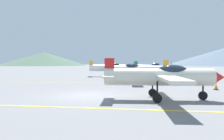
{
  "coord_description": "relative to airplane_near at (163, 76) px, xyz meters",
  "views": [
    {
      "loc": [
        3.64,
        -13.55,
        2.22
      ],
      "look_at": [
        -0.27,
        14.0,
        1.2
      ],
      "focal_mm": 33.5,
      "sensor_mm": 36.0,
      "label": 1
    }
  ],
  "objects": [
    {
      "name": "apron_line_near",
      "position": [
        -4.88,
        -2.89,
        -1.39
      ],
      "size": [
        80.0,
        0.16,
        0.01
      ],
      "primitive_type": "cube",
      "color": "yellow",
      "rests_on": "ground_plane"
    },
    {
      "name": "car_sedan",
      "position": [
        -4.35,
        36.33,
        -0.55
      ],
      "size": [
        2.17,
        4.38,
        1.62
      ],
      "color": "#3372BF",
      "rests_on": "ground_plane"
    },
    {
      "name": "airplane_near",
      "position": [
        0.0,
        0.0,
        0.0
      ],
      "size": [
        7.19,
        8.27,
        2.47
      ],
      "color": "silver",
      "rests_on": "ground_plane"
    },
    {
      "name": "airplane_back",
      "position": [
        0.85,
        28.0,
        0.0
      ],
      "size": [
        7.22,
        8.28,
        2.47
      ],
      "color": "#33478C",
      "rests_on": "ground_plane"
    },
    {
      "name": "apron_line_far",
      "position": [
        -4.88,
        9.01,
        -1.39
      ],
      "size": [
        80.0,
        0.16,
        0.01
      ],
      "primitive_type": "cube",
      "color": "yellow",
      "rests_on": "ground_plane"
    },
    {
      "name": "airplane_far",
      "position": [
        -5.98,
        19.99,
        0.0
      ],
      "size": [
        7.24,
        8.24,
        2.47
      ],
      "color": "white",
      "rests_on": "ground_plane"
    },
    {
      "name": "hill_left",
      "position": [
        -69.87,
        127.21,
        3.31
      ],
      "size": [
        60.2,
        60.2,
        9.4
      ],
      "primitive_type": "cone",
      "color": "#4C6651",
      "rests_on": "ground_plane"
    },
    {
      "name": "traffic_cone_side",
      "position": [
        4.74,
        5.18,
        -1.11
      ],
      "size": [
        0.36,
        0.36,
        0.59
      ],
      "color": "black",
      "rests_on": "ground_plane"
    },
    {
      "name": "ground_plane",
      "position": [
        -4.88,
        0.9,
        -1.39
      ],
      "size": [
        400.0,
        400.0,
        0.0
      ],
      "primitive_type": "plane",
      "color": "slate"
    },
    {
      "name": "airplane_mid",
      "position": [
        -1.77,
        10.82,
        0.0
      ],
      "size": [
        7.19,
        8.27,
        2.47
      ],
      "color": "silver",
      "rests_on": "ground_plane"
    }
  ]
}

